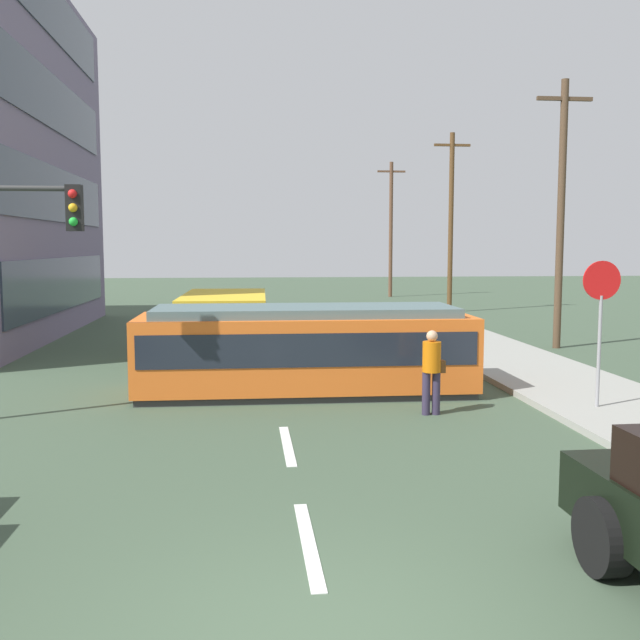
# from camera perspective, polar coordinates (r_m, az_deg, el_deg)

# --- Properties ---
(ground_plane) EXTENTS (120.00, 120.00, 0.00)m
(ground_plane) POSITION_cam_1_polar(r_m,az_deg,el_deg) (16.11, -3.43, -5.99)
(ground_plane) COLOR #3C4F3B
(lane_stripe_1) EXTENTS (0.16, 2.40, 0.01)m
(lane_stripe_1) POSITION_cam_1_polar(r_m,az_deg,el_deg) (8.46, -0.92, -17.13)
(lane_stripe_1) COLOR silver
(lane_stripe_1) RESTS_ON ground
(lane_stripe_2) EXTENTS (0.16, 2.40, 0.01)m
(lane_stripe_2) POSITION_cam_1_polar(r_m,az_deg,el_deg) (12.23, -2.59, -9.81)
(lane_stripe_2) COLOR silver
(lane_stripe_2) RESTS_ON ground
(lane_stripe_3) EXTENTS (0.16, 2.40, 0.01)m
(lane_stripe_3) POSITION_cam_1_polar(r_m,az_deg,el_deg) (22.31, -4.15, -2.66)
(lane_stripe_3) COLOR silver
(lane_stripe_3) RESTS_ON ground
(lane_stripe_4) EXTENTS (0.16, 2.40, 0.01)m
(lane_stripe_4) POSITION_cam_1_polar(r_m,az_deg,el_deg) (28.26, -4.54, -0.86)
(lane_stripe_4) COLOR silver
(lane_stripe_4) RESTS_ON ground
(streetcar_tram) EXTENTS (7.45, 2.60, 1.96)m
(streetcar_tram) POSITION_cam_1_polar(r_m,az_deg,el_deg) (16.27, -1.17, -2.25)
(streetcar_tram) COLOR orange
(streetcar_tram) RESTS_ON ground
(city_bus) EXTENTS (2.65, 5.74, 1.82)m
(city_bus) POSITION_cam_1_polar(r_m,az_deg,el_deg) (22.57, -7.51, 0.08)
(city_bus) COLOR gold
(city_bus) RESTS_ON ground
(pedestrian_crossing) EXTENTS (0.45, 0.36, 1.67)m
(pedestrian_crossing) POSITION_cam_1_polar(r_m,az_deg,el_deg) (14.34, 8.80, -3.69)
(pedestrian_crossing) COLOR #2F283F
(pedestrian_crossing) RESTS_ON ground
(stop_sign) EXTENTS (0.76, 0.07, 2.88)m
(stop_sign) POSITION_cam_1_polar(r_m,az_deg,el_deg) (15.14, 21.25, 1.25)
(stop_sign) COLOR gray
(stop_sign) RESTS_ON sidewalk_curb_right
(utility_pole_mid) EXTENTS (1.80, 0.24, 8.50)m
(utility_pole_mid) POSITION_cam_1_polar(r_m,az_deg,el_deg) (24.54, 18.45, 8.20)
(utility_pole_mid) COLOR #4E3928
(utility_pole_mid) RESTS_ON ground
(utility_pole_far) EXTENTS (1.80, 0.24, 8.80)m
(utility_pole_far) POSITION_cam_1_polar(r_m,az_deg,el_deg) (36.58, 10.27, 7.78)
(utility_pole_far) COLOR brown
(utility_pole_far) RESTS_ON ground
(utility_pole_distant) EXTENTS (1.80, 0.24, 8.63)m
(utility_pole_distant) POSITION_cam_1_polar(r_m,az_deg,el_deg) (47.19, 5.60, 7.30)
(utility_pole_distant) COLOR brown
(utility_pole_distant) RESTS_ON ground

